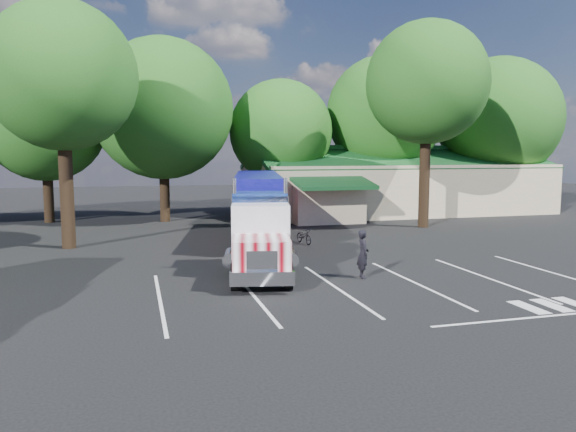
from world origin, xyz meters
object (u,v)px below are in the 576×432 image
object	(u,v)px
semi_truck	(258,205)
woman	(363,254)
silver_sedan	(306,211)
bicycle	(304,236)

from	to	relation	value
semi_truck	woman	xyz separation A→B (m)	(2.43, -8.37, -1.26)
woman	silver_sedan	world-z (taller)	woman
semi_truck	bicycle	world-z (taller)	semi_truck
woman	semi_truck	bearing A→B (deg)	24.28
semi_truck	bicycle	size ratio (longest dim) A/B	11.65
semi_truck	bicycle	xyz separation A→B (m)	(2.63, 0.28, -1.80)
bicycle	silver_sedan	size ratio (longest dim) A/B	0.40
semi_truck	silver_sedan	bearing A→B (deg)	71.86
woman	bicycle	distance (m)	8.68
bicycle	silver_sedan	xyz separation A→B (m)	(3.20, 9.91, 0.25)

